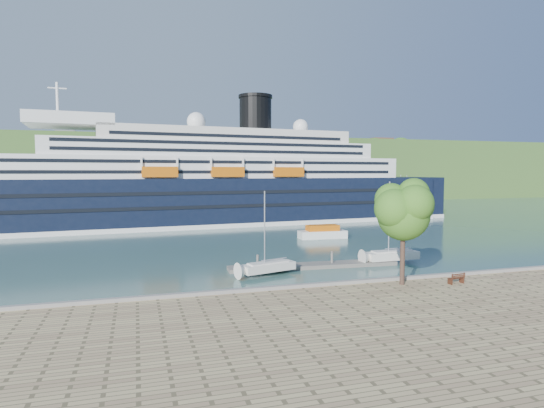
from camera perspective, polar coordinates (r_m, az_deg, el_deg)
The scene contains 10 objects.
ground at distance 43.88m, azimuth 13.22°, elevation -10.65°, with size 400.00×400.00×0.00m, color #325958.
far_hillside at distance 182.99m, azimuth -10.03°, elevation 4.25°, with size 400.00×50.00×24.00m, color #386026.
quay_coping at distance 43.44m, azimuth 13.37°, elevation -9.24°, with size 220.00×0.50×0.30m, color slate.
cruise_ship at distance 96.73m, azimuth -9.42°, elevation 5.67°, with size 124.07×18.07×27.86m, color black, non-canonical shape.
park_bench at distance 44.57m, azimuth 22.09°, elevation -8.58°, with size 1.66×0.68×1.06m, color #462114, non-canonical shape.
promenade_tree at distance 41.96m, azimuth 16.12°, elevation -2.85°, with size 6.19×6.19×10.25m, color #2D5D18, non-canonical shape.
floating_pontoon at distance 53.33m, azimuth 5.27°, elevation -7.70°, with size 19.99×2.44×0.44m, color #68645C, non-canonical shape.
sailboat_white_near at distance 48.46m, azimuth -0.47°, elevation -3.94°, with size 6.69×1.86×8.64m, color silver, non-canonical shape.
sailboat_white_far at distance 56.56m, azimuth 14.90°, elevation -2.52°, with size 7.32×2.03×9.46m, color silver, non-canonical shape.
tender_launch at distance 76.56m, azimuth 6.35°, elevation -3.46°, with size 8.06×2.76×2.23m, color #C45A0B, non-canonical shape.
Camera 1 is at (-21.31, -36.75, 11.02)m, focal length 30.00 mm.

